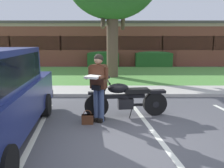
% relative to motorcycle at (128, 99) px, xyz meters
% --- Properties ---
extents(ground_plane, '(140.00, 140.00, 0.00)m').
position_rel_motorcycle_xyz_m(ground_plane, '(-0.25, -1.39, -0.48)').
color(ground_plane, '#4C4C51').
extents(curb_strip, '(60.00, 0.20, 0.12)m').
position_rel_motorcycle_xyz_m(curb_strip, '(-0.25, 2.07, -0.42)').
color(curb_strip, '#B7B2A8').
rests_on(curb_strip, ground).
extents(concrete_walk, '(60.00, 1.50, 0.08)m').
position_rel_motorcycle_xyz_m(concrete_walk, '(-0.25, 2.92, -0.44)').
color(concrete_walk, '#B7B2A8').
rests_on(concrete_walk, ground).
extents(grass_lawn, '(60.00, 7.19, 0.06)m').
position_rel_motorcycle_xyz_m(grass_lawn, '(-0.25, 7.26, -0.45)').
color(grass_lawn, '#518E3D').
rests_on(grass_lawn, ground).
extents(stall_stripe_0, '(0.71, 4.38, 0.01)m').
position_rel_motorcycle_xyz_m(stall_stripe_0, '(-2.14, -1.19, -0.48)').
color(stall_stripe_0, silver).
rests_on(stall_stripe_0, ground).
extents(stall_stripe_1, '(0.71, 4.38, 0.01)m').
position_rel_motorcycle_xyz_m(stall_stripe_1, '(0.48, -1.19, -0.48)').
color(stall_stripe_1, silver).
rests_on(stall_stripe_1, ground).
extents(motorcycle, '(2.24, 0.82, 1.18)m').
position_rel_motorcycle_xyz_m(motorcycle, '(0.00, 0.00, 0.00)').
color(motorcycle, black).
rests_on(motorcycle, ground).
extents(rider_person, '(0.56, 0.66, 1.70)m').
position_rel_motorcycle_xyz_m(rider_person, '(-0.81, -0.41, 0.53)').
color(rider_person, black).
rests_on(rider_person, ground).
extents(handbag, '(0.28, 0.13, 0.36)m').
position_rel_motorcycle_xyz_m(handbag, '(-1.07, -0.60, -0.34)').
color(handbag, '#562D19').
rests_on(handbag, ground).
extents(hedge_left, '(2.41, 0.90, 1.24)m').
position_rel_motorcycle_xyz_m(hedge_left, '(-1.16, 11.18, 0.17)').
color(hedge_left, '#235623').
rests_on(hedge_left, ground).
extents(hedge_center_left, '(2.81, 0.90, 1.24)m').
position_rel_motorcycle_xyz_m(hedge_center_left, '(2.78, 11.18, 0.17)').
color(hedge_center_left, '#235623').
rests_on(hedge_center_left, ground).
extents(brick_building, '(23.93, 11.49, 3.58)m').
position_rel_motorcycle_xyz_m(brick_building, '(-0.51, 17.23, 1.31)').
color(brick_building, brown).
rests_on(brick_building, ground).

